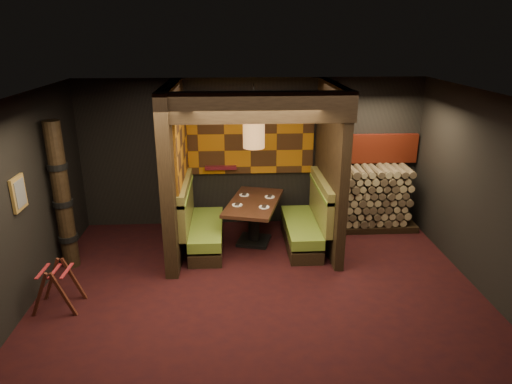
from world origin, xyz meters
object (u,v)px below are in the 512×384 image
Objects in this scene: booth_bench_left at (200,227)px; dining_table at (254,213)px; pendant_lamp at (254,134)px; luggage_rack at (57,285)px; totem_column at (62,198)px; firewood_stack at (371,198)px; booth_bench_right at (307,224)px.

booth_bench_left reaches higher than dining_table.
pendant_lamp reaches higher than luggage_rack.
pendant_lamp reaches higher than dining_table.
totem_column is (-3.04, -0.65, -0.83)m from pendant_lamp.
booth_bench_left is at bearing 14.75° from totem_column.
firewood_stack is (5.11, 2.47, 0.27)m from luggage_rack.
luggage_rack is (-3.76, -1.77, -0.05)m from booth_bench_right.
booth_bench_right is 0.67× the size of totem_column.
booth_bench_right is 1.87m from pendant_lamp.
booth_bench_left is at bearing -170.79° from dining_table.
firewood_stack reaches higher than booth_bench_left.
dining_table is 0.97× the size of firewood_stack.
dining_table is (0.95, 0.15, 0.16)m from booth_bench_left.
totem_column reaches higher than firewood_stack.
totem_column is 1.39× the size of firewood_stack.
booth_bench_left reaches higher than luggage_rack.
luggage_rack is 0.40× the size of firewood_stack.
dining_table is at bearing 170.73° from booth_bench_right.
dining_table is at bearing 90.00° from pendant_lamp.
totem_column is (-3.98, -0.55, 0.79)m from booth_bench_right.
booth_bench_right is at bearing -9.27° from dining_table.
totem_column reaches higher than booth_bench_right.
booth_bench_right is 1.50× the size of pendant_lamp.
booth_bench_right is at bearing 7.86° from totem_column.
booth_bench_right is 0.97m from dining_table.
dining_table is 3.41m from luggage_rack.
dining_table reaches higher than luggage_rack.
booth_bench_right is at bearing 0.00° from booth_bench_left.
pendant_lamp is (-0.94, 0.10, 1.61)m from booth_bench_right.
booth_bench_right is at bearing -152.65° from firewood_stack.
booth_bench_left is at bearing -167.83° from firewood_stack.
firewood_stack is (3.25, 0.70, 0.21)m from booth_bench_left.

